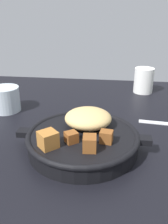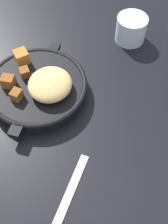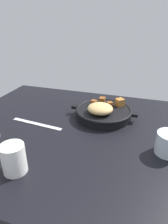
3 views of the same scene
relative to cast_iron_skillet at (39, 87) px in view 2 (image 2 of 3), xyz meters
The scene contains 4 objects.
ground_plane 13.84cm from the cast_iron_skillet, 69.34° to the left, with size 99.78×77.00×2.40cm, color black.
cast_iron_skillet is the anchor object (origin of this frame).
butter_knife 26.68cm from the cast_iron_skillet, 29.69° to the left, with size 21.51×1.60×0.36cm, color silver.
water_glass_short 29.15cm from the cast_iron_skillet, 144.81° to the left, with size 7.89×7.89×6.72cm, color silver.
Camera 2 is at (30.44, 7.79, 52.14)cm, focal length 44.83 mm.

